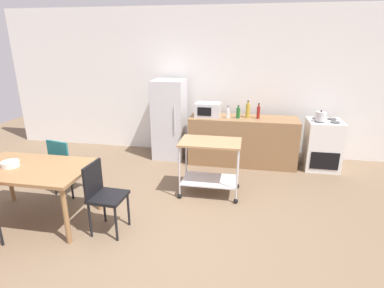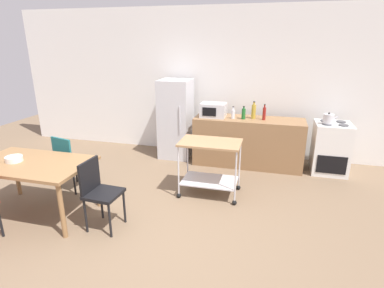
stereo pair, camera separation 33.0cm
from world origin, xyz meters
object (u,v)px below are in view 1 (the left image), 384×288
Objects in this scene: bottle_olive_oil at (228,113)px; bottle_hot_sauce at (258,112)px; kitchen_cart at (210,159)px; chair_teal at (66,163)px; chair_black at (103,193)px; refrigerator at (170,119)px; dining_table at (30,173)px; kettle at (321,116)px; bottle_soda at (248,110)px; microwave at (208,110)px; stove_oven at (322,145)px; bottle_sesame_oil at (238,113)px; fruit_bowl at (10,164)px.

bottle_olive_oil is 0.79× the size of bottle_hot_sauce.
kitchen_cart is 4.03× the size of bottle_olive_oil.
kitchen_cart is at bearing -155.68° from chair_teal.
refrigerator reaches higher than chair_black.
kitchen_cart is at bearing -39.99° from chair_black.
refrigerator reaches higher than kitchen_cart.
dining_table is 6.26× the size of kettle.
microwave is at bearing -175.23° from bottle_soda.
refrigerator is (1.14, 2.62, 0.10)m from dining_table.
stove_oven is at bearing 39.67° from kettle.
dining_table is at bearing -136.22° from bottle_soda.
bottle_soda is (0.17, 0.09, 0.03)m from bottle_sesame_oil.
chair_black is 2.71m from refrigerator.
bottle_sesame_oil reaches higher than kitchen_cart.
refrigerator is at bearing 62.39° from fruit_bowl.
bottle_sesame_oil is at bearing 4.12° from bottle_olive_oil.
bottle_hot_sauce is (1.71, -0.12, 0.24)m from refrigerator.
microwave is 1.46× the size of bottle_soda.
bottle_hot_sauce reaches higher than microwave.
bottle_soda is (2.66, 2.55, 0.36)m from dining_table.
chair_teal is 1.93× the size of microwave.
microwave is at bearing 49.29° from fruit_bowl.
bottle_hot_sauce is at bearing 5.11° from bottle_olive_oil.
kitchen_cart is 1.98× the size of microwave.
dining_table is 1.69× the size of chair_teal.
refrigerator is 1.37m from bottle_sesame_oil.
dining_table is 2.44m from kitchen_cart.
kettle is at bearing -140.33° from stove_oven.
refrigerator reaches higher than stove_oven.
microwave reaches higher than bottle_olive_oil.
dining_table is at bearing -127.68° from microwave.
bottle_sesame_oil is 1.43m from kettle.
microwave reaches higher than dining_table.
bottle_sesame_oil is (2.49, 2.46, 0.33)m from dining_table.
microwave is 1.61× the size of bottle_hot_sauce.
kitchen_cart is 1.58m from bottle_hot_sauce.
kettle is (1.07, -0.06, -0.02)m from bottle_hot_sauce.
bottle_sesame_oil reaches higher than bottle_olive_oil.
kettle is (-0.12, -0.10, 0.55)m from stove_oven.
kettle is at bearing -4.90° from bottle_soda.
stove_oven is (3.04, 2.61, -0.07)m from chair_black.
kitchen_cart is at bearing -55.63° from refrigerator.
chair_black is 4.15× the size of fruit_bowl.
bottle_sesame_oil is (0.57, -0.03, -0.03)m from microwave.
dining_table is 3.81m from bottle_hot_sauce.
bottle_soda is 1.47× the size of fruit_bowl.
bottle_sesame_oil is (2.48, 1.73, 0.48)m from chair_teal.
chair_black is at bearing -139.38° from stove_oven.
chair_teal is at bearing -145.10° from bottle_sesame_oil.
kitchen_cart reaches higher than dining_table.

